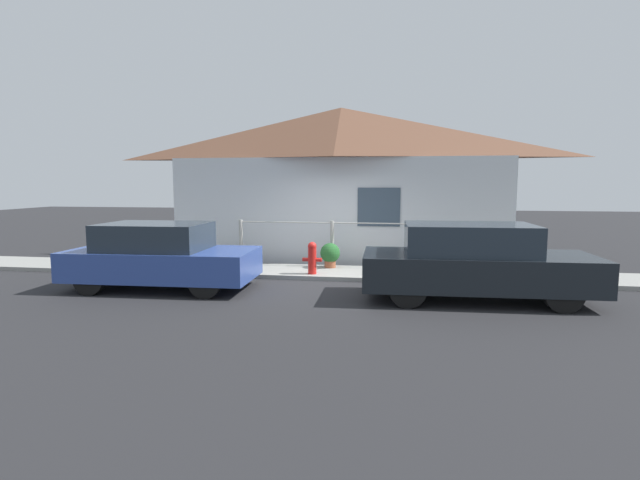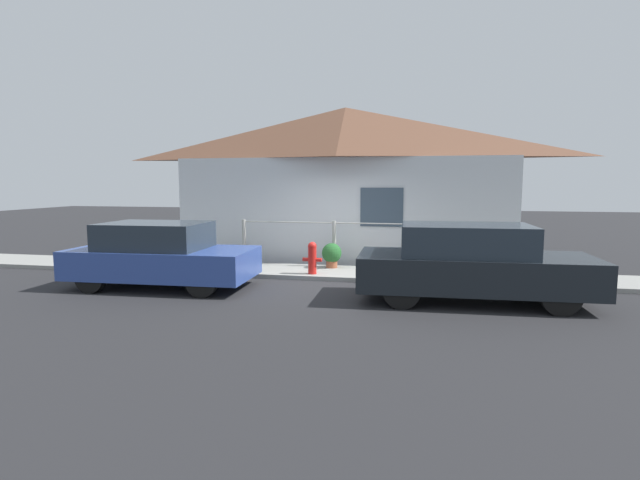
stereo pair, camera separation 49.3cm
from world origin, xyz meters
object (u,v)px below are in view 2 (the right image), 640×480
object	(u,v)px
potted_plant_near_hydrant	(332,254)
car_right	(472,263)
fire_hydrant	(312,257)
potted_plant_by_fence	(194,254)
car_left	(161,255)

from	to	relation	value
potted_plant_near_hydrant	car_right	bearing A→B (deg)	-39.36
fire_hydrant	car_right	bearing A→B (deg)	-25.57
car_right	potted_plant_near_hydrant	xyz separation A→B (m)	(-3.12, 2.56, -0.29)
potted_plant_by_fence	potted_plant_near_hydrant	bearing A→B (deg)	5.75
potted_plant_near_hydrant	potted_plant_by_fence	bearing A→B (deg)	-174.25
car_left	potted_plant_near_hydrant	bearing A→B (deg)	36.56
potted_plant_by_fence	fire_hydrant	bearing A→B (deg)	-10.04
car_left	potted_plant_by_fence	world-z (taller)	car_left
potted_plant_near_hydrant	potted_plant_by_fence	size ratio (longest dim) A/B	1.25
fire_hydrant	potted_plant_near_hydrant	distance (m)	0.97
car_right	potted_plant_near_hydrant	size ratio (longest dim) A/B	7.00
fire_hydrant	potted_plant_near_hydrant	xyz separation A→B (m)	(0.29, 0.93, -0.05)
car_left	car_right	world-z (taller)	car_right
potted_plant_near_hydrant	potted_plant_by_fence	xyz separation A→B (m)	(-3.53, -0.36, -0.06)
fire_hydrant	potted_plant_near_hydrant	size ratio (longest dim) A/B	1.22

